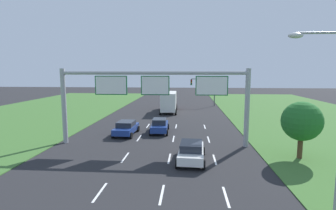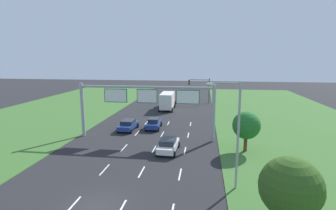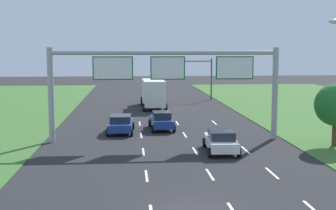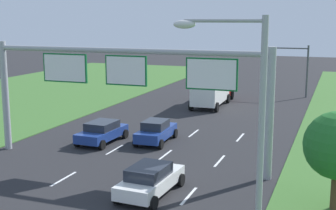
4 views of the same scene
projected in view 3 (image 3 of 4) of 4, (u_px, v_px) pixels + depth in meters
The scene contains 10 objects.
lane_dashes_inner_left at pixel (149, 192), 22.52m from camera, with size 0.14×44.40×0.01m.
lane_dashes_inner_right at pixel (220, 191), 22.80m from camera, with size 0.14×44.40×0.01m.
lane_dashes_slip at pixel (290, 189), 23.08m from camera, with size 0.14×44.40×0.01m.
car_lead_silver at pixel (221, 141), 31.28m from camera, with size 2.28×4.48×1.50m.
car_mid_lane at pixel (121, 124), 38.49m from camera, with size 2.27×4.36×1.45m.
car_far_ahead at pixel (162, 120), 40.08m from camera, with size 2.12×4.26×1.55m.
box_truck at pixel (153, 93), 54.78m from camera, with size 2.82×8.48×3.32m.
sign_gantry at pixel (167, 75), 34.76m from camera, with size 17.24×0.44×7.00m.
traffic_light_mast at pixel (197, 71), 62.78m from camera, with size 4.76×0.49×5.60m.
roadside_tree_mid at pixel (336, 105), 32.84m from camera, with size 3.01×3.01×4.48m.
Camera 3 is at (-2.58, -18.86, 6.89)m, focal length 50.00 mm.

